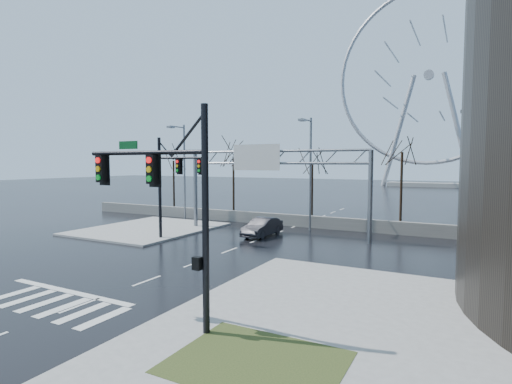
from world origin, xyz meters
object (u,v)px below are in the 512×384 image
Objects in this scene: signal_mast_near at (173,196)px; car at (262,227)px; sign_gantry at (269,173)px; ferris_wheel at (429,83)px; signal_mast_far at (171,178)px.

car is at bearing 107.31° from signal_mast_near.
sign_gantry is 82.91m from ferris_wheel.
signal_mast_near is at bearing -89.92° from ferris_wheel.
car is (-5.60, 17.96, -4.12)m from signal_mast_near.
signal_mast_near is at bearing -49.74° from signal_mast_far.
ferris_wheel reaches higher than signal_mast_near.
sign_gantry is 4.55m from car.
ferris_wheel is at bearing 82.80° from signal_mast_far.
ferris_wheel is 85.14m from car.
car is (5.41, 4.96, -4.08)m from signal_mast_far.
sign_gantry is (-5.52, 19.00, 0.31)m from signal_mast_near.
signal_mast_far is at bearing -135.57° from car.
signal_mast_far is 89.30m from ferris_wheel.
ferris_wheel is 11.09× the size of car.
sign_gantry is 3.56× the size of car.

